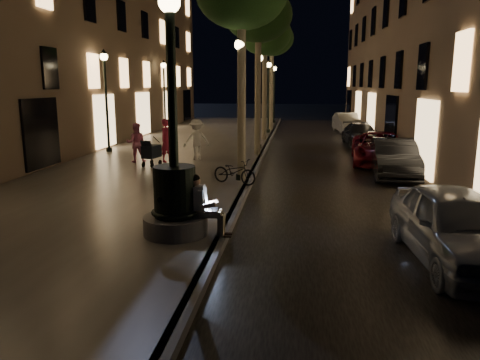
# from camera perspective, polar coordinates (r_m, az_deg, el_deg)

# --- Properties ---
(ground) EXTENTS (120.00, 120.00, 0.00)m
(ground) POSITION_cam_1_polar(r_m,az_deg,el_deg) (22.85, 2.83, 3.03)
(ground) COLOR black
(ground) RESTS_ON ground
(cobble_lane) EXTENTS (6.00, 45.00, 0.02)m
(cobble_lane) POSITION_cam_1_polar(r_m,az_deg,el_deg) (22.84, 10.37, 2.88)
(cobble_lane) COLOR black
(cobble_lane) RESTS_ON ground
(promenade) EXTENTS (8.00, 45.00, 0.20)m
(promenade) POSITION_cam_1_polar(r_m,az_deg,el_deg) (23.45, -6.98, 3.43)
(promenade) COLOR #625D57
(promenade) RESTS_ON ground
(curb_strip) EXTENTS (0.25, 45.00, 0.20)m
(curb_strip) POSITION_cam_1_polar(r_m,az_deg,el_deg) (22.83, 2.83, 3.28)
(curb_strip) COLOR #59595B
(curb_strip) RESTS_ON ground
(building_left) EXTENTS (8.00, 36.00, 15.00)m
(building_left) POSITION_cam_1_polar(r_m,az_deg,el_deg) (29.20, -22.19, 18.87)
(building_left) COLOR brown
(building_left) RESTS_ON ground
(fountain_lamppost) EXTENTS (1.40, 1.40, 5.21)m
(fountain_lamppost) POSITION_cam_1_polar(r_m,az_deg,el_deg) (10.11, -7.97, -1.05)
(fountain_lamppost) COLOR #59595B
(fountain_lamppost) RESTS_ON promenade
(seated_man_laptop) EXTENTS (0.96, 0.33, 1.33)m
(seated_man_laptop) POSITION_cam_1_polar(r_m,az_deg,el_deg) (10.05, -4.53, -2.84)
(seated_man_laptop) COLOR gray
(seated_man_laptop) RESTS_ON promenade
(tree_second) EXTENTS (3.00, 3.00, 7.40)m
(tree_second) POSITION_cam_1_polar(r_m,az_deg,el_deg) (21.81, 2.26, 19.33)
(tree_second) COLOR #6B604C
(tree_second) RESTS_ON promenade
(tree_third) EXTENTS (3.00, 3.00, 7.20)m
(tree_third) POSITION_cam_1_polar(r_m,az_deg,el_deg) (27.73, 3.07, 17.26)
(tree_third) COLOR #6B604C
(tree_third) RESTS_ON promenade
(tree_far) EXTENTS (3.00, 3.00, 7.50)m
(tree_far) POSITION_cam_1_polar(r_m,az_deg,el_deg) (33.72, 3.92, 16.75)
(tree_far) COLOR #6B604C
(tree_far) RESTS_ON promenade
(lamp_curb_a) EXTENTS (0.36, 0.36, 4.81)m
(lamp_curb_a) POSITION_cam_1_polar(r_m,az_deg,el_deg) (15.65, 0.01, 10.99)
(lamp_curb_a) COLOR black
(lamp_curb_a) RESTS_ON promenade
(lamp_curb_b) EXTENTS (0.36, 0.36, 4.81)m
(lamp_curb_b) POSITION_cam_1_polar(r_m,az_deg,el_deg) (23.61, 2.34, 11.20)
(lamp_curb_b) COLOR black
(lamp_curb_b) RESTS_ON promenade
(lamp_curb_c) EXTENTS (0.36, 0.36, 4.81)m
(lamp_curb_c) POSITION_cam_1_polar(r_m,az_deg,el_deg) (31.59, 3.50, 11.29)
(lamp_curb_c) COLOR black
(lamp_curb_c) RESTS_ON promenade
(lamp_curb_d) EXTENTS (0.36, 0.36, 4.81)m
(lamp_curb_d) POSITION_cam_1_polar(r_m,az_deg,el_deg) (39.58, 4.19, 11.35)
(lamp_curb_d) COLOR black
(lamp_curb_d) RESTS_ON promenade
(lamp_left_b) EXTENTS (0.36, 0.36, 4.81)m
(lamp_left_b) POSITION_cam_1_polar(r_m,az_deg,el_deg) (23.32, -16.06, 10.76)
(lamp_left_b) COLOR black
(lamp_left_b) RESTS_ON promenade
(lamp_left_c) EXTENTS (0.36, 0.36, 4.81)m
(lamp_left_c) POSITION_cam_1_polar(r_m,az_deg,el_deg) (32.78, -9.23, 11.18)
(lamp_left_c) COLOR black
(lamp_left_c) RESTS_ON promenade
(stroller) EXTENTS (0.64, 1.16, 1.17)m
(stroller) POSITION_cam_1_polar(r_m,az_deg,el_deg) (18.84, -10.76, 3.41)
(stroller) COLOR black
(stroller) RESTS_ON promenade
(car_front) EXTENTS (1.98, 4.40, 1.47)m
(car_front) POSITION_cam_1_polar(r_m,az_deg,el_deg) (9.93, 24.90, -5.12)
(car_front) COLOR #95999C
(car_front) RESTS_ON ground
(car_second) EXTENTS (1.84, 4.41, 1.42)m
(car_second) POSITION_cam_1_polar(r_m,az_deg,el_deg) (18.26, 18.26, 2.53)
(car_second) COLOR black
(car_second) RESTS_ON ground
(car_third) EXTENTS (2.73, 5.14, 1.37)m
(car_third) POSITION_cam_1_polar(r_m,az_deg,el_deg) (21.16, 16.70, 3.74)
(car_third) COLOR maroon
(car_third) RESTS_ON ground
(car_rear) EXTENTS (1.89, 4.29, 1.23)m
(car_rear) POSITION_cam_1_polar(r_m,az_deg,el_deg) (27.32, 14.50, 5.39)
(car_rear) COLOR #2D2E32
(car_rear) RESTS_ON ground
(car_fifth) EXTENTS (1.90, 4.36, 1.39)m
(car_fifth) POSITION_cam_1_polar(r_m,az_deg,el_deg) (34.46, 12.94, 6.82)
(car_fifth) COLOR #A4A49F
(car_fifth) RESTS_ON ground
(pedestrian_red) EXTENTS (0.68, 0.78, 1.79)m
(pedestrian_red) POSITION_cam_1_polar(r_m,az_deg,el_deg) (19.81, -8.90, 4.78)
(pedestrian_red) COLOR #B52442
(pedestrian_red) RESTS_ON promenade
(pedestrian_pink) EXTENTS (0.93, 0.81, 1.63)m
(pedestrian_pink) POSITION_cam_1_polar(r_m,az_deg,el_deg) (19.96, -12.55, 4.47)
(pedestrian_pink) COLOR pink
(pedestrian_pink) RESTS_ON promenade
(pedestrian_white) EXTENTS (1.28, 1.00, 1.75)m
(pedestrian_white) POSITION_cam_1_polar(r_m,az_deg,el_deg) (20.25, -5.31, 4.95)
(pedestrian_white) COLOR silver
(pedestrian_white) RESTS_ON promenade
(bicycle) EXTENTS (1.66, 1.14, 0.83)m
(bicycle) POSITION_cam_1_polar(r_m,az_deg,el_deg) (15.24, -0.67, 1.05)
(bicycle) COLOR black
(bicycle) RESTS_ON promenade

